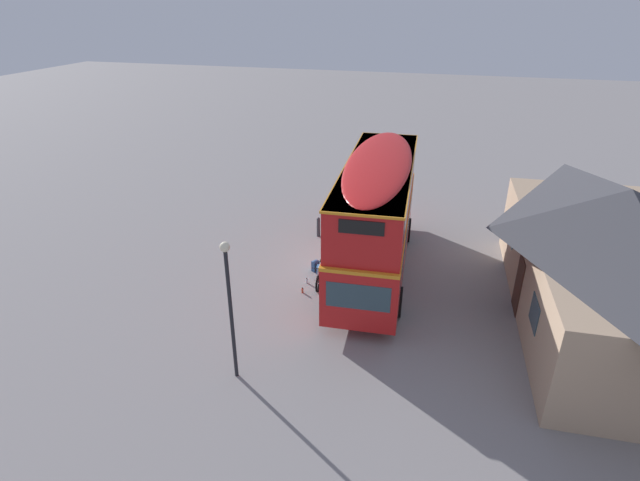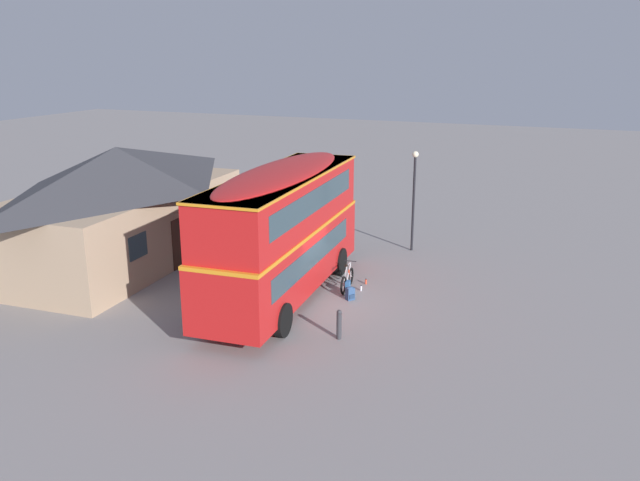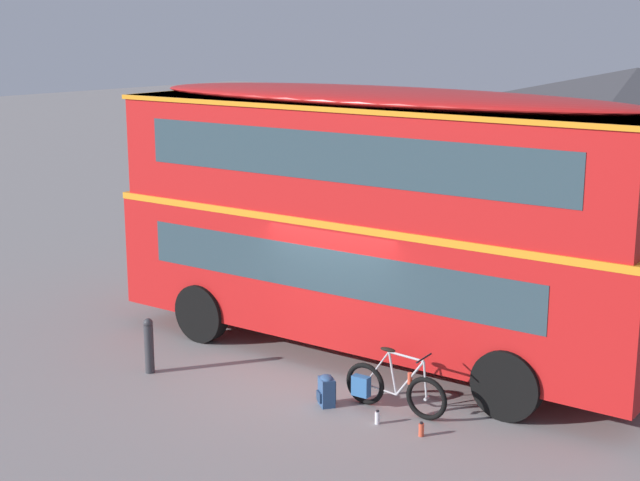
% 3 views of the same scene
% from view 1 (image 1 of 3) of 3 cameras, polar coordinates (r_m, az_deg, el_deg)
% --- Properties ---
extents(ground_plane, '(120.00, 120.00, 0.00)m').
position_cam_1_polar(ground_plane, '(21.11, 3.49, -2.97)').
color(ground_plane, gray).
extents(double_decker_bus, '(10.08, 3.09, 4.79)m').
position_cam_1_polar(double_decker_bus, '(19.77, 6.47, 3.33)').
color(double_decker_bus, black).
rests_on(double_decker_bus, ground).
extents(touring_bicycle, '(1.75, 0.56, 1.01)m').
position_cam_1_polar(touring_bicycle, '(19.70, -0.01, -3.96)').
color(touring_bicycle, black).
rests_on(touring_bicycle, ground).
extents(backpack_on_ground, '(0.36, 0.34, 0.50)m').
position_cam_1_polar(backpack_on_ground, '(20.62, -0.52, -2.85)').
color(backpack_on_ground, '#2D4C7A').
rests_on(backpack_on_ground, ground).
extents(water_bottle_clear_plastic, '(0.08, 0.08, 0.22)m').
position_cam_1_polar(water_bottle_clear_plastic, '(19.87, -1.52, -4.60)').
color(water_bottle_clear_plastic, silver).
rests_on(water_bottle_clear_plastic, ground).
extents(water_bottle_red_squeeze, '(0.08, 0.08, 0.22)m').
position_cam_1_polar(water_bottle_red_squeeze, '(19.25, -2.02, -5.70)').
color(water_bottle_red_squeeze, '#D84C33').
rests_on(water_bottle_red_squeeze, ground).
extents(pub_building, '(12.02, 6.37, 4.86)m').
position_cam_1_polar(pub_building, '(19.17, 30.42, -1.60)').
color(pub_building, tan).
rests_on(pub_building, ground).
extents(street_lamp, '(0.28, 0.28, 4.47)m').
position_cam_1_polar(street_lamp, '(14.10, -10.28, -6.36)').
color(street_lamp, black).
rests_on(street_lamp, ground).
extents(kerb_bollard, '(0.16, 0.16, 0.97)m').
position_cam_1_polar(kerb_bollard, '(23.49, -0.18, 1.60)').
color(kerb_bollard, '#333338').
rests_on(kerb_bollard, ground).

